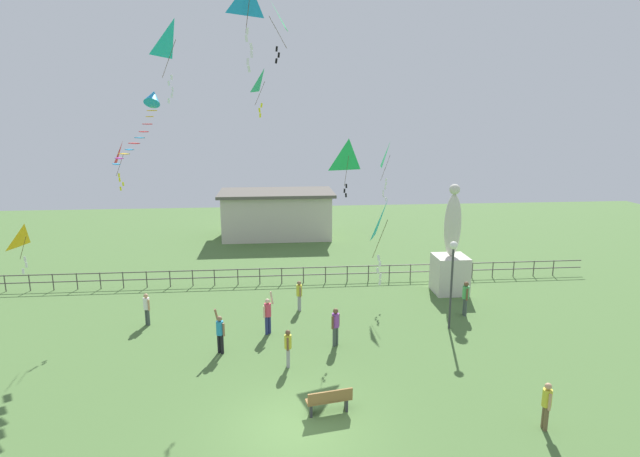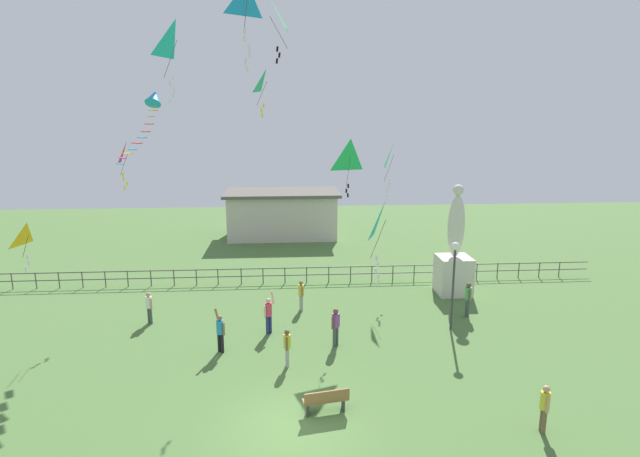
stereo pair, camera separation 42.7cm
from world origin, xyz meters
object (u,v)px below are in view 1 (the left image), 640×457
(person_3, at_px, (466,296))
(kite_1, at_px, (269,17))
(person_6, at_px, (288,346))
(person_7, at_px, (220,331))
(park_bench, at_px, (329,400))
(kite_2, at_px, (265,83))
(kite_3, at_px, (387,223))
(person_4, at_px, (336,324))
(kite_7, at_px, (349,156))
(kite_8, at_px, (249,2))
(person_5, at_px, (299,294))
(statue_monument, at_px, (451,260))
(streamer_kite, at_px, (149,105))
(lamppost, at_px, (453,265))
(kite_0, at_px, (175,41))
(kite_4, at_px, (124,154))
(person_2, at_px, (268,313))
(person_1, at_px, (147,307))
(kite_6, at_px, (390,157))
(person_0, at_px, (547,403))

(person_3, xyz_separation_m, kite_1, (-9.16, -1.67, 12.16))
(person_6, xyz_separation_m, person_7, (-2.71, 1.39, 0.08))
(park_bench, distance_m, kite_1, 14.12)
(kite_2, height_order, kite_3, kite_2)
(person_4, bearing_deg, kite_2, 124.88)
(kite_7, bearing_deg, kite_8, -120.99)
(kite_7, bearing_deg, person_6, -120.42)
(person_5, bearing_deg, kite_7, -13.63)
(person_6, relative_size, kite_2, 0.71)
(statue_monument, distance_m, person_4, 9.30)
(kite_1, relative_size, streamer_kite, 0.45)
(lamppost, relative_size, person_3, 2.39)
(kite_1, relative_size, kite_8, 0.91)
(streamer_kite, bearing_deg, person_7, -21.35)
(kite_0, height_order, kite_3, kite_0)
(person_3, relative_size, person_5, 1.11)
(person_5, distance_m, kite_2, 10.15)
(statue_monument, xyz_separation_m, person_4, (-7.04, -6.01, -0.90))
(kite_2, distance_m, kite_4, 7.94)
(person_5, bearing_deg, kite_1, -111.40)
(kite_7, bearing_deg, kite_1, -144.65)
(park_bench, distance_m, person_7, 6.12)
(person_4, bearing_deg, statue_monument, 40.48)
(kite_0, bearing_deg, park_bench, -48.56)
(kite_8, bearing_deg, kite_0, 124.79)
(kite_7, relative_size, streamer_kite, 0.53)
(person_3, distance_m, kite_3, 9.70)
(person_4, xyz_separation_m, kite_7, (1.00, 3.53, 6.71))
(person_2, xyz_separation_m, kite_4, (-6.90, 4.54, 6.68))
(person_3, distance_m, kite_1, 15.32)
(kite_3, bearing_deg, lamppost, 49.47)
(person_1, distance_m, person_3, 15.07)
(person_1, relative_size, streamer_kite, 0.30)
(person_6, relative_size, kite_0, 0.49)
(park_bench, relative_size, person_1, 1.02)
(statue_monument, bearing_deg, person_6, -139.85)
(person_1, relative_size, person_7, 0.81)
(statue_monument, height_order, kite_0, kite_0)
(kite_6, bearing_deg, person_7, -136.08)
(person_5, height_order, kite_3, kite_3)
(person_5, height_order, kite_0, kite_0)
(statue_monument, relative_size, person_5, 3.89)
(person_1, height_order, person_5, person_5)
(kite_1, height_order, kite_2, kite_1)
(kite_1, relative_size, kite_7, 0.86)
(park_bench, distance_m, streamer_kite, 12.62)
(person_0, height_order, kite_3, kite_3)
(person_6, bearing_deg, person_1, 144.17)
(kite_2, bearing_deg, kite_1, -84.57)
(lamppost, relative_size, person_5, 2.66)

